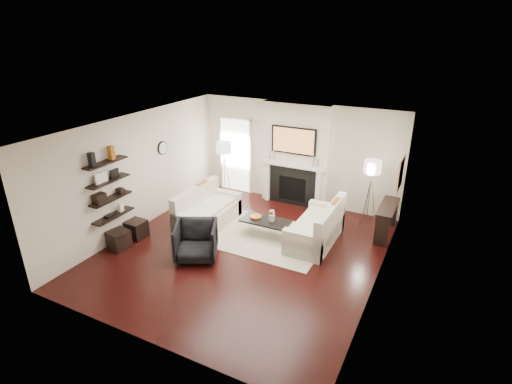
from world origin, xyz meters
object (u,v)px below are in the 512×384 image
at_px(loveseat_right_base, 315,233).
at_px(loveseat_left_base, 208,217).
at_px(coffee_table, 266,221).
at_px(lamp_right_shade, 373,167).
at_px(lamp_left_shade, 224,148).
at_px(ottoman_near, 136,229).
at_px(armchair, 196,239).

bearing_deg(loveseat_right_base, loveseat_left_base, -170.75).
bearing_deg(coffee_table, loveseat_right_base, 15.88).
height_order(coffee_table, lamp_right_shade, lamp_right_shade).
bearing_deg(loveseat_right_base, lamp_right_shade, 59.98).
xyz_separation_m(loveseat_right_base, lamp_left_shade, (-3.07, 1.24, 1.24)).
distance_m(coffee_table, ottoman_near, 2.95).
bearing_deg(ottoman_near, lamp_left_shade, 77.88).
height_order(lamp_left_shade, ottoman_near, lamp_left_shade).
bearing_deg(armchair, loveseat_left_base, 86.46).
distance_m(loveseat_left_base, coffee_table, 1.49).
bearing_deg(loveseat_right_base, armchair, -138.08).
distance_m(coffee_table, armchair, 1.70).
bearing_deg(loveseat_left_base, ottoman_near, -132.71).
bearing_deg(ottoman_near, coffee_table, 27.22).
relative_size(armchair, lamp_left_shade, 2.12).
xyz_separation_m(loveseat_left_base, ottoman_near, (-1.14, -1.24, -0.01)).
bearing_deg(armchair, ottoman_near, 149.28).
relative_size(loveseat_left_base, lamp_left_shade, 4.50).
bearing_deg(lamp_left_shade, loveseat_left_base, -72.47).
distance_m(loveseat_right_base, armchair, 2.64).
distance_m(loveseat_left_base, loveseat_right_base, 2.58).
height_order(coffee_table, ottoman_near, coffee_table).
relative_size(coffee_table, armchair, 1.30).
bearing_deg(loveseat_right_base, coffee_table, -164.12).
xyz_separation_m(loveseat_right_base, lamp_right_shade, (0.83, 1.44, 1.24)).
distance_m(loveseat_right_base, lamp_left_shade, 3.53).
relative_size(loveseat_right_base, ottoman_near, 4.50).
bearing_deg(coffee_table, lamp_right_shade, 42.51).
xyz_separation_m(lamp_left_shade, lamp_right_shade, (3.90, 0.20, 0.00)).
xyz_separation_m(lamp_right_shade, ottoman_near, (-4.52, -3.09, -1.25)).
bearing_deg(coffee_table, ottoman_near, -152.78).
distance_m(armchair, ottoman_near, 1.75).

